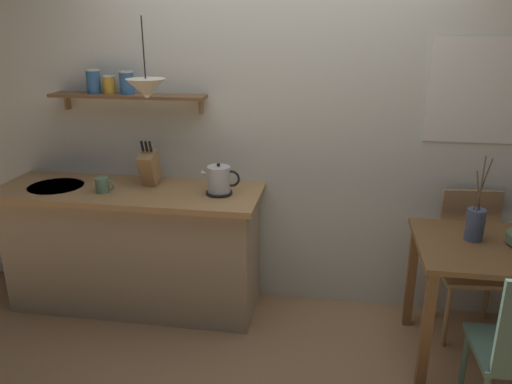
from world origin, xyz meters
name	(u,v)px	position (x,y,z in m)	size (l,w,h in m)	color
ground_plane	(265,342)	(0.00, 0.00, 0.00)	(14.00, 14.00, 0.00)	#A87F56
back_wall	(310,120)	(0.21, 0.65, 1.35)	(6.80, 0.11, 2.70)	silver
kitchen_counter	(134,247)	(-1.00, 0.32, 0.46)	(1.83, 0.63, 0.91)	tan
wall_shelf	(120,90)	(-1.08, 0.49, 1.55)	(1.09, 0.20, 0.29)	brown
dining_table	(497,266)	(1.36, 0.05, 0.64)	(0.93, 0.74, 0.77)	brown
dining_chair_far	(471,256)	(1.31, 0.42, 0.52)	(0.47, 0.45, 0.94)	tan
twig_vase	(475,224)	(1.22, 0.11, 0.87)	(0.11, 0.11, 0.51)	#475675
electric_kettle	(219,181)	(-0.35, 0.30, 1.00)	(0.26, 0.18, 0.21)	black
knife_block	(149,167)	(-0.87, 0.40, 1.03)	(0.10, 0.20, 0.32)	tan
coffee_mug_by_sink	(103,185)	(-1.13, 0.21, 0.96)	(0.13, 0.09, 0.10)	slate
pendant_lamp	(146,88)	(-0.76, 0.16, 1.61)	(0.24, 0.24, 0.48)	black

